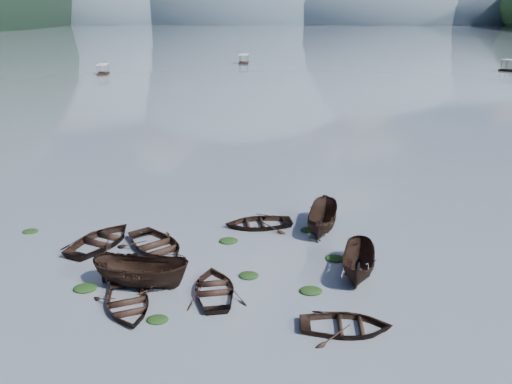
{
  "coord_description": "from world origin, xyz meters",
  "views": [
    {
      "loc": [
        1.0,
        -17.19,
        12.39
      ],
      "look_at": [
        0.0,
        12.0,
        2.0
      ],
      "focal_mm": 35.0,
      "sensor_mm": 36.0,
      "label": 1
    }
  ],
  "objects_px": {
    "rowboat_0": "(128,308)",
    "pontoon_left": "(103,74)",
    "rowboat_3": "(215,293)",
    "pontoon_centre": "(244,64)"
  },
  "relations": [
    {
      "from": "rowboat_0",
      "to": "pontoon_centre",
      "type": "xyz_separation_m",
      "value": [
        -1.63,
        119.21,
        0.0
      ]
    },
    {
      "from": "rowboat_0",
      "to": "pontoon_left",
      "type": "xyz_separation_m",
      "value": [
        -31.28,
        92.42,
        0.0
      ]
    },
    {
      "from": "pontoon_left",
      "to": "pontoon_centre",
      "type": "relative_size",
      "value": 0.9
    },
    {
      "from": "rowboat_3",
      "to": "pontoon_centre",
      "type": "bearing_deg",
      "value": -97.98
    },
    {
      "from": "pontoon_left",
      "to": "pontoon_centre",
      "type": "distance_m",
      "value": 39.96
    },
    {
      "from": "rowboat_0",
      "to": "pontoon_centre",
      "type": "distance_m",
      "value": 119.22
    },
    {
      "from": "rowboat_3",
      "to": "pontoon_centre",
      "type": "xyz_separation_m",
      "value": [
        -5.4,
        117.79,
        0.0
      ]
    },
    {
      "from": "rowboat_0",
      "to": "pontoon_left",
      "type": "bearing_deg",
      "value": 85.96
    },
    {
      "from": "pontoon_left",
      "to": "rowboat_3",
      "type": "bearing_deg",
      "value": -80.34
    },
    {
      "from": "pontoon_left",
      "to": "pontoon_centre",
      "type": "bearing_deg",
      "value": 30.69
    }
  ]
}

